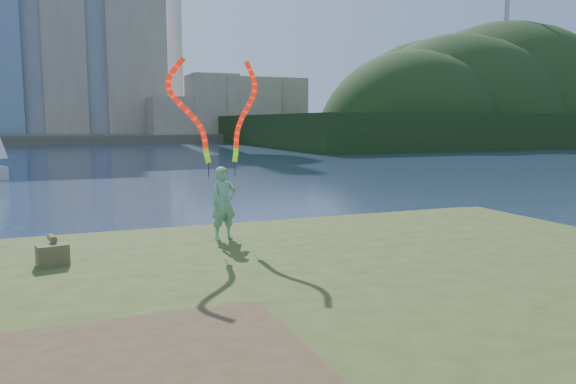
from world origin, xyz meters
name	(u,v)px	position (x,y,z in m)	size (l,w,h in m)	color
ground	(260,314)	(0.00, 0.00, 0.00)	(320.00, 320.00, 0.00)	#18243D
grassy_knoll	(319,346)	(0.00, -2.30, 0.34)	(20.00, 18.00, 0.80)	#364518
dirt_patch	(150,368)	(-2.20, -3.20, 0.81)	(3.20, 3.00, 0.02)	#47331E
far_shore	(80,136)	(0.00, 95.00, 0.60)	(320.00, 40.00, 1.20)	#4B4637
wooded_hill	(499,141)	(59.57, 59.96, 0.16)	(78.00, 50.00, 63.00)	black
woman_with_ribbons	(223,167)	(0.05, 2.34, 2.25)	(1.94, 0.54, 3.86)	#127038
canvas_bag	(53,254)	(-3.11, 1.37, 0.99)	(0.54, 0.60, 0.46)	#4E4E2B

